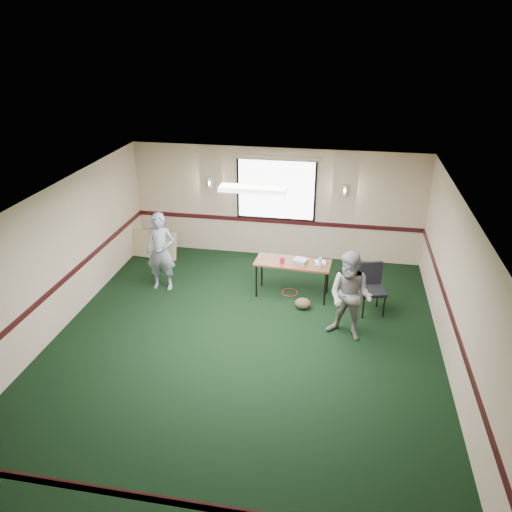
% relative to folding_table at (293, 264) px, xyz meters
% --- Properties ---
extents(ground, '(8.00, 8.00, 0.00)m').
position_rel_folding_table_xyz_m(ground, '(-0.65, -2.03, -0.73)').
color(ground, black).
rests_on(ground, ground).
extents(room_shell, '(8.00, 8.02, 8.00)m').
position_rel_folding_table_xyz_m(room_shell, '(-0.65, 0.10, 0.85)').
color(room_shell, '#CAAD92').
rests_on(room_shell, ground).
extents(folding_table, '(1.60, 0.72, 0.78)m').
position_rel_folding_table_xyz_m(folding_table, '(0.00, 0.00, 0.00)').
color(folding_table, '#552818').
rests_on(folding_table, ground).
extents(projector, '(0.32, 0.29, 0.09)m').
position_rel_folding_table_xyz_m(projector, '(0.16, -0.02, 0.10)').
color(projector, '#999AA2').
rests_on(projector, folding_table).
extents(game_console, '(0.23, 0.19, 0.05)m').
position_rel_folding_table_xyz_m(game_console, '(0.57, 0.01, 0.08)').
color(game_console, white).
rests_on(game_console, folding_table).
extents(red_cup, '(0.09, 0.09, 0.13)m').
position_rel_folding_table_xyz_m(red_cup, '(-0.21, -0.10, 0.12)').
color(red_cup, red).
rests_on(red_cup, folding_table).
extents(water_bottle, '(0.06, 0.06, 0.21)m').
position_rel_folding_table_xyz_m(water_bottle, '(0.57, -0.16, 0.16)').
color(water_bottle, '#84BCD9').
rests_on(water_bottle, folding_table).
extents(duffel_bag, '(0.39, 0.35, 0.23)m').
position_rel_folding_table_xyz_m(duffel_bag, '(0.28, -0.52, -0.61)').
color(duffel_bag, '#493E2A').
rests_on(duffel_bag, ground).
extents(cable_coil, '(0.36, 0.36, 0.02)m').
position_rel_folding_table_xyz_m(cable_coil, '(-0.05, 0.07, -0.72)').
color(cable_coil, red).
rests_on(cable_coil, ground).
extents(folded_table, '(1.34, 0.31, 0.68)m').
position_rel_folding_table_xyz_m(folded_table, '(-3.65, 1.30, -0.39)').
color(folded_table, tan).
rests_on(folded_table, ground).
extents(conference_chair, '(0.60, 0.62, 1.01)m').
position_rel_folding_table_xyz_m(conference_chair, '(1.60, -0.32, -0.14)').
color(conference_chair, black).
rests_on(conference_chair, ground).
extents(person_left, '(0.64, 0.43, 1.73)m').
position_rel_folding_table_xyz_m(person_left, '(-2.81, -0.18, 0.14)').
color(person_left, '#405F8E').
rests_on(person_left, ground).
extents(person_right, '(1.00, 0.89, 1.70)m').
position_rel_folding_table_xyz_m(person_right, '(1.18, -1.37, 0.12)').
color(person_right, '#6983A4').
rests_on(person_right, ground).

